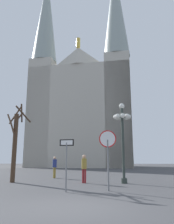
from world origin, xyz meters
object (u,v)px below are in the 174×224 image
object	(u,v)px
bare_tree	(15,142)
street_lamp	(122,130)
stop_sign	(108,148)
pedestrian_walking	(84,166)
cathedral	(82,100)
one_way_arrow_sign	(66,157)
pedestrian_standing	(55,165)

from	to	relation	value
bare_tree	street_lamp	bearing A→B (deg)	-0.92
stop_sign	pedestrian_walking	distance (m)	3.67
stop_sign	street_lamp	world-z (taller)	street_lamp
stop_sign	bare_tree	xyz separation A→B (m)	(-5.85, 3.38, 0.54)
cathedral	pedestrian_walking	xyz separation A→B (m)	(2.56, -26.12, -11.13)
cathedral	stop_sign	bearing A→B (deg)	-82.35
street_lamp	pedestrian_walking	distance (m)	3.25
one_way_arrow_sign	bare_tree	xyz separation A→B (m)	(-3.97, 3.84, 0.98)
cathedral	pedestrian_walking	bearing A→B (deg)	-84.40
bare_tree	pedestrian_walking	distance (m)	4.71
cathedral	one_way_arrow_sign	distance (m)	31.76
one_way_arrow_sign	street_lamp	distance (m)	5.02
pedestrian_standing	cathedral	bearing A→B (deg)	90.01
bare_tree	pedestrian_standing	bearing A→B (deg)	60.19
pedestrian_standing	stop_sign	bearing A→B (deg)	-59.56
stop_sign	street_lamp	size ratio (longest dim) A/B	0.57
stop_sign	pedestrian_walking	xyz separation A→B (m)	(-1.38, 3.27, -0.94)
stop_sign	bare_tree	bearing A→B (deg)	150.02
cathedral	pedestrian_standing	distance (m)	25.29
stop_sign	bare_tree	distance (m)	6.78
street_lamp	one_way_arrow_sign	bearing A→B (deg)	-127.79
stop_sign	bare_tree	world-z (taller)	bare_tree
stop_sign	one_way_arrow_sign	bearing A→B (deg)	-166.14
one_way_arrow_sign	cathedral	bearing A→B (deg)	93.95
one_way_arrow_sign	pedestrian_standing	size ratio (longest dim) A/B	1.44
bare_tree	pedestrian_standing	world-z (taller)	bare_tree
street_lamp	pedestrian_standing	size ratio (longest dim) A/B	3.06
pedestrian_walking	pedestrian_standing	world-z (taller)	pedestrian_walking
cathedral	pedestrian_standing	bearing A→B (deg)	-89.99
one_way_arrow_sign	street_lamp	xyz separation A→B (m)	(2.89, 3.73, 1.70)
bare_tree	pedestrian_standing	distance (m)	4.14
cathedral	bare_tree	bearing A→B (deg)	-94.19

